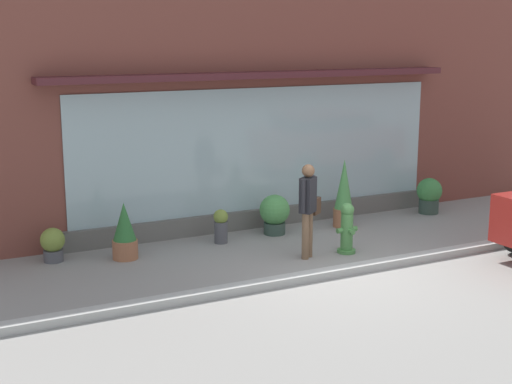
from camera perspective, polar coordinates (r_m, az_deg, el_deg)
The scene contains 11 objects.
ground_plane at distance 11.83m, azimuth 6.61°, elevation -6.05°, with size 60.00×60.00×0.00m, color gray.
curb_strip at distance 11.65m, azimuth 7.16°, elevation -6.04°, with size 14.00×0.24×0.12m, color #B2B2AD.
storefront at distance 14.05m, azimuth -0.36°, elevation 7.00°, with size 14.00×0.81×4.94m.
fire_hydrant at distance 12.62m, azimuth 7.11°, elevation -2.82°, with size 0.39×0.35×0.88m.
pedestrian_with_handbag at distance 12.17m, azimuth 4.11°, elevation -0.96°, with size 0.57×0.43×1.60m.
potted_plant_window_right at distance 14.27m, azimuth 6.87°, elevation -0.22°, with size 0.39×0.39×1.34m.
potted_plant_corner_tall at distance 13.71m, azimuth 1.46°, elevation -1.64°, with size 0.57×0.57×0.75m.
potted_plant_low_front at distance 12.39m, azimuth -10.22°, elevation -3.11°, with size 0.43×0.43×0.97m.
potted_plant_by_entrance at distance 13.15m, azimuth -2.76°, elevation -2.61°, with size 0.26×0.26×0.62m.
potted_plant_window_left at distance 12.54m, azimuth -15.58°, elevation -3.91°, with size 0.40×0.40×0.57m.
potted_plant_window_center at distance 15.73m, azimuth 13.37°, elevation -0.18°, with size 0.53×0.53×0.75m.
Camera 1 is at (-6.27, -9.33, 3.70)m, focal length 51.24 mm.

